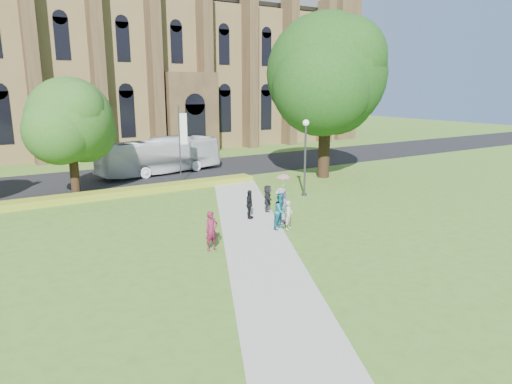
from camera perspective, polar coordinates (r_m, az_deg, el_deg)
ground at (r=22.55m, az=1.10°, el=-6.03°), size 160.00×160.00×0.00m
road at (r=40.28m, az=-14.62°, el=2.04°), size 160.00×10.00×0.02m
footpath at (r=23.34m, az=-0.24°, el=-5.31°), size 15.58×28.54×0.04m
flower_hedge at (r=33.29m, az=-14.36°, el=0.20°), size 18.00×1.40×0.45m
cathedral at (r=61.79m, az=-11.90°, el=17.92°), size 52.60×18.25×28.00m
streetlamp at (r=31.25m, az=6.18°, el=5.44°), size 0.44×0.44×5.24m
large_tree at (r=37.97m, az=8.81°, el=14.35°), size 9.60×9.60×13.20m
street_tree_1 at (r=32.92m, az=-22.26°, el=8.32°), size 5.60×5.60×8.05m
banner_pole_0 at (r=36.03m, az=-9.36°, el=6.48°), size 0.70×0.10×6.00m
tour_coach at (r=40.39m, az=-11.87°, el=4.45°), size 11.37×4.56×3.09m
pedestrian_0 at (r=20.97m, az=-5.59°, el=-4.83°), size 0.72×0.54×1.82m
pedestrian_1 at (r=23.94m, az=3.16°, el=-2.40°), size 1.15×1.04×1.93m
pedestrian_2 at (r=25.61m, az=3.15°, el=-1.51°), size 1.33×1.26×1.81m
pedestrian_3 at (r=25.80m, az=-0.83°, el=-1.56°), size 0.97×0.97×1.66m
pedestrian_4 at (r=24.92m, az=3.21°, el=-1.79°), size 1.09×0.89×1.92m
pedestrian_5 at (r=27.36m, az=1.46°, el=-0.78°), size 1.18×1.51×1.60m
pedestrian_6 at (r=23.91m, az=4.11°, el=-2.90°), size 0.68×0.61×1.55m
parasol at (r=24.81m, az=3.46°, el=1.25°), size 1.04×1.04×0.70m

